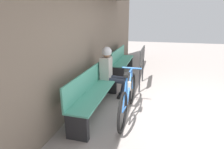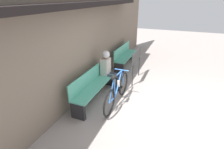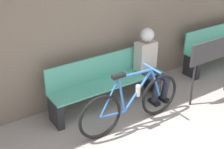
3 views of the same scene
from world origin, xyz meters
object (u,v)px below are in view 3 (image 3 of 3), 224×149
Objects in this scene: park_bench_far at (221,47)px; signboard at (215,53)px; person_seated at (149,59)px; park_bench_near at (106,83)px; bicycle at (132,103)px.

park_bench_far is 1.51m from signboard.
signboard is at bearing -147.32° from park_bench_far.
signboard is (0.82, -0.66, 0.14)m from person_seated.
park_bench_near is at bearing 153.87° from signboard.
bicycle is 1.01m from person_seated.
park_bench_near is 1.12× the size of bicycle.
park_bench_near is 1.79× the size of signboard.
person_seated is at bearing 141.01° from signboard.
bicycle is at bearing -166.34° from park_bench_far.
park_bench_near is 1.82m from signboard.
park_bench_far is 1.71× the size of signboard.
park_bench_near is at bearing 89.89° from bicycle.
park_bench_near is 1.64× the size of person_seated.
bicycle reaches higher than park_bench_far.
signboard is at bearing -38.99° from person_seated.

